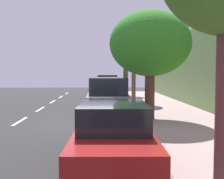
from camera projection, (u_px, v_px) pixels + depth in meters
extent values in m
plane|color=#2B2B2B|center=(86.00, 122.00, 12.57)|extent=(56.43, 56.43, 0.00)
cube|color=#B09390|center=(178.00, 120.00, 12.71)|extent=(4.12, 35.27, 0.16)
cube|color=gray|center=(132.00, 120.00, 12.64)|extent=(0.16, 35.27, 0.16)
cube|color=white|center=(20.00, 121.00, 12.73)|extent=(0.14, 2.20, 0.01)
cube|color=white|center=(40.00, 109.00, 16.92)|extent=(0.14, 2.20, 0.01)
cube|color=white|center=(53.00, 102.00, 21.11)|extent=(0.14, 2.20, 0.01)
cube|color=white|center=(61.00, 97.00, 25.30)|extent=(0.14, 2.20, 0.01)
cube|color=white|center=(67.00, 93.00, 29.49)|extent=(0.14, 2.20, 0.01)
cube|color=white|center=(99.00, 122.00, 12.59)|extent=(0.12, 35.27, 0.01)
cube|color=maroon|center=(113.00, 142.00, 6.58)|extent=(1.89, 4.45, 0.64)
cube|color=black|center=(113.00, 116.00, 6.54)|extent=(1.61, 2.15, 0.60)
cylinder|color=black|center=(141.00, 139.00, 7.96)|extent=(0.24, 0.67, 0.66)
cylinder|color=black|center=(85.00, 139.00, 7.95)|extent=(0.24, 0.67, 0.66)
cylinder|color=black|center=(157.00, 174.00, 5.23)|extent=(0.24, 0.67, 0.66)
cylinder|color=black|center=(71.00, 174.00, 5.23)|extent=(0.24, 0.67, 0.66)
cube|color=slate|center=(108.00, 103.00, 13.33)|extent=(1.95, 4.72, 0.90)
cube|color=black|center=(108.00, 85.00, 13.28)|extent=(1.71, 3.12, 0.76)
cylinder|color=black|center=(123.00, 107.00, 14.85)|extent=(0.23, 0.76, 0.76)
cylinder|color=black|center=(90.00, 107.00, 14.76)|extent=(0.23, 0.76, 0.76)
cylinder|color=black|center=(129.00, 116.00, 11.94)|extent=(0.23, 0.76, 0.76)
cylinder|color=black|center=(88.00, 116.00, 11.86)|extent=(0.23, 0.76, 0.76)
cube|color=#B7BABF|center=(106.00, 88.00, 25.28)|extent=(2.14, 4.79, 0.90)
cube|color=black|center=(106.00, 79.00, 25.23)|extent=(1.83, 3.18, 0.76)
cylinder|color=black|center=(114.00, 92.00, 26.83)|extent=(0.26, 0.77, 0.76)
cylinder|color=black|center=(96.00, 92.00, 26.67)|extent=(0.26, 0.77, 0.76)
cylinder|color=black|center=(118.00, 94.00, 23.93)|extent=(0.26, 0.77, 0.76)
cylinder|color=black|center=(97.00, 94.00, 23.78)|extent=(0.26, 0.77, 0.76)
torus|color=black|center=(109.00, 99.00, 19.74)|extent=(0.57, 0.50, 0.72)
torus|color=black|center=(121.00, 100.00, 19.09)|extent=(0.57, 0.50, 0.72)
cylinder|color=#1926A5|center=(113.00, 98.00, 19.49)|extent=(0.51, 0.45, 0.53)
cylinder|color=#1926A5|center=(117.00, 98.00, 19.26)|extent=(0.13, 0.12, 0.49)
cylinder|color=#1926A5|center=(114.00, 94.00, 19.44)|extent=(0.57, 0.51, 0.05)
cylinder|color=#1926A5|center=(119.00, 101.00, 19.20)|extent=(0.29, 0.26, 0.19)
cylinder|color=#1926A5|center=(119.00, 97.00, 19.15)|extent=(0.22, 0.20, 0.34)
cylinder|color=#1926A5|center=(109.00, 96.00, 19.71)|extent=(0.11, 0.10, 0.35)
cube|color=black|center=(118.00, 94.00, 19.21)|extent=(0.25, 0.23, 0.05)
cylinder|color=black|center=(110.00, 93.00, 19.67)|extent=(0.32, 0.37, 0.03)
cylinder|color=#C6B284|center=(119.00, 99.00, 19.05)|extent=(0.15, 0.15, 0.86)
cylinder|color=#C6B284|center=(117.00, 99.00, 18.88)|extent=(0.15, 0.15, 0.86)
cube|color=white|center=(118.00, 88.00, 18.92)|extent=(0.40, 0.44, 0.61)
cylinder|color=white|center=(120.00, 88.00, 19.15)|extent=(0.10, 0.10, 0.58)
cylinder|color=white|center=(116.00, 89.00, 18.71)|extent=(0.10, 0.10, 0.58)
sphere|color=#C76D63|center=(118.00, 82.00, 18.90)|extent=(0.24, 0.24, 0.24)
sphere|color=navy|center=(118.00, 81.00, 18.90)|extent=(0.27, 0.27, 0.27)
cube|color=black|center=(120.00, 88.00, 18.82)|extent=(0.32, 0.35, 0.44)
cylinder|color=brown|center=(150.00, 92.00, 12.52)|extent=(0.44, 0.44, 2.36)
ellipsoid|color=#318322|center=(150.00, 43.00, 12.38)|extent=(3.63, 3.63, 2.93)
cylinder|color=brown|center=(134.00, 81.00, 18.91)|extent=(0.28, 0.28, 2.92)
ellipsoid|color=#3B9822|center=(134.00, 49.00, 18.78)|extent=(2.55, 2.55, 2.01)
cylinder|color=#4C3D23|center=(126.00, 77.00, 25.29)|extent=(0.43, 0.43, 3.35)
ellipsoid|color=#429728|center=(126.00, 51.00, 25.15)|extent=(2.32, 2.32, 1.78)
cylinder|color=red|center=(125.00, 95.00, 21.14)|extent=(0.22, 0.22, 0.70)
sphere|color=red|center=(125.00, 90.00, 21.11)|extent=(0.20, 0.20, 0.20)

